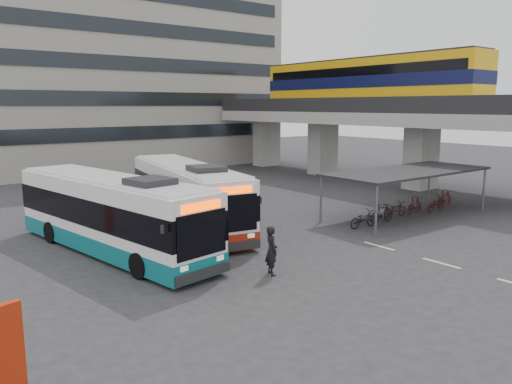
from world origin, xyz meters
TOP-DOWN VIEW (x-y plane):
  - ground at (0.00, 0.00)m, footprint 120.00×120.00m
  - viaduct at (17.00, 12.87)m, footprint 8.00×32.00m
  - bike_shelter at (8.47, 3.00)m, footprint 10.00×4.00m
  - office_block at (6.00, 36.00)m, footprint 30.00×15.00m
  - road_markings at (2.50, -3.00)m, footprint 0.15×7.60m
  - bus_main at (-2.26, 8.27)m, footprint 4.57×11.66m
  - bus_teal at (-6.96, 6.26)m, footprint 4.32×11.69m
  - pedestrian at (-3.54, -0.01)m, footprint 0.62×0.76m
  - sign_totem_south at (-12.91, -4.03)m, footprint 0.55×0.30m

SIDE VIEW (x-z plane):
  - ground at x=0.00m, z-range 0.00..0.00m
  - road_markings at x=2.50m, z-range 0.00..0.01m
  - pedestrian at x=-3.54m, z-range 0.00..1.80m
  - sign_totem_south at x=-12.91m, z-range 0.04..2.62m
  - bike_shelter at x=8.47m, z-range 0.17..2.71m
  - bus_main at x=-2.26m, z-range -0.12..3.25m
  - bus_teal at x=-6.96m, z-range -0.12..3.26m
  - viaduct at x=17.00m, z-range 1.39..11.07m
  - office_block at x=6.00m, z-range 0.00..25.00m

